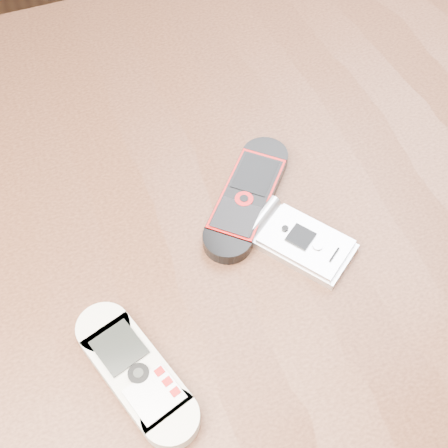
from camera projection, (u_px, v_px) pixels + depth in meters
table at (220, 286)px, 0.67m from camera, size 1.20×0.80×0.75m
nokia_white at (136, 372)px, 0.50m from camera, size 0.09×0.15×0.02m
nokia_black_red at (247, 196)px, 0.60m from camera, size 0.14×0.14×0.02m
motorola_razr at (303, 242)px, 0.57m from camera, size 0.10×0.11×0.02m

